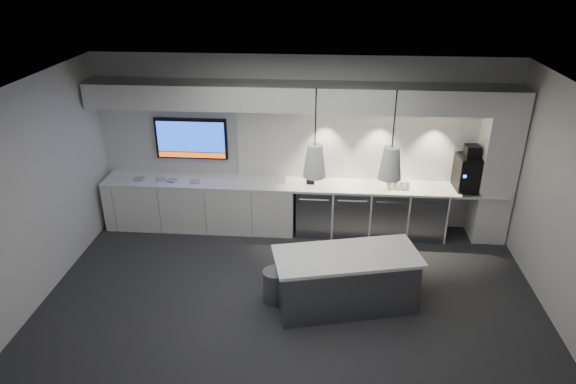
# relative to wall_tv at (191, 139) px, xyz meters

# --- Properties ---
(floor) EXTENTS (7.00, 7.00, 0.00)m
(floor) POSITION_rel_wall_tv_xyz_m (1.90, -2.45, -1.56)
(floor) COLOR #2A2A2C
(floor) RESTS_ON ground
(ceiling) EXTENTS (7.00, 7.00, 0.00)m
(ceiling) POSITION_rel_wall_tv_xyz_m (1.90, -2.45, 1.44)
(ceiling) COLOR black
(ceiling) RESTS_ON wall_back
(wall_back) EXTENTS (7.00, 0.00, 7.00)m
(wall_back) POSITION_rel_wall_tv_xyz_m (1.90, 0.05, -0.06)
(wall_back) COLOR silver
(wall_back) RESTS_ON floor
(wall_front) EXTENTS (7.00, 0.00, 7.00)m
(wall_front) POSITION_rel_wall_tv_xyz_m (1.90, -4.95, -0.06)
(wall_front) COLOR silver
(wall_front) RESTS_ON floor
(wall_left) EXTENTS (0.00, 7.00, 7.00)m
(wall_left) POSITION_rel_wall_tv_xyz_m (-1.60, -2.45, -0.06)
(wall_left) COLOR silver
(wall_left) RESTS_ON floor
(back_counter) EXTENTS (6.80, 0.65, 0.04)m
(back_counter) POSITION_rel_wall_tv_xyz_m (1.90, -0.27, -0.68)
(back_counter) COLOR white
(back_counter) RESTS_ON left_base_cabinets
(left_base_cabinets) EXTENTS (3.30, 0.63, 0.86)m
(left_base_cabinets) POSITION_rel_wall_tv_xyz_m (0.15, -0.27, -1.13)
(left_base_cabinets) COLOR white
(left_base_cabinets) RESTS_ON floor
(fridge_unit_a) EXTENTS (0.60, 0.61, 0.85)m
(fridge_unit_a) POSITION_rel_wall_tv_xyz_m (2.15, -0.27, -1.13)
(fridge_unit_a) COLOR gray
(fridge_unit_a) RESTS_ON floor
(fridge_unit_b) EXTENTS (0.60, 0.61, 0.85)m
(fridge_unit_b) POSITION_rel_wall_tv_xyz_m (2.78, -0.27, -1.13)
(fridge_unit_b) COLOR gray
(fridge_unit_b) RESTS_ON floor
(fridge_unit_c) EXTENTS (0.60, 0.61, 0.85)m
(fridge_unit_c) POSITION_rel_wall_tv_xyz_m (3.41, -0.27, -1.13)
(fridge_unit_c) COLOR gray
(fridge_unit_c) RESTS_ON floor
(fridge_unit_d) EXTENTS (0.60, 0.61, 0.85)m
(fridge_unit_d) POSITION_rel_wall_tv_xyz_m (4.04, -0.27, -1.13)
(fridge_unit_d) COLOR gray
(fridge_unit_d) RESTS_ON floor
(backsplash) EXTENTS (4.60, 0.03, 1.30)m
(backsplash) POSITION_rel_wall_tv_xyz_m (3.10, 0.03, -0.01)
(backsplash) COLOR white
(backsplash) RESTS_ON wall_back
(soffit) EXTENTS (6.90, 0.60, 0.40)m
(soffit) POSITION_rel_wall_tv_xyz_m (1.90, -0.25, 0.84)
(soffit) COLOR white
(soffit) RESTS_ON wall_back
(column) EXTENTS (0.55, 0.55, 2.60)m
(column) POSITION_rel_wall_tv_xyz_m (5.10, -0.25, -0.26)
(column) COLOR white
(column) RESTS_ON floor
(wall_tv) EXTENTS (1.25, 0.07, 0.72)m
(wall_tv) POSITION_rel_wall_tv_xyz_m (0.00, 0.00, 0.00)
(wall_tv) COLOR black
(wall_tv) RESTS_ON wall_back
(island) EXTENTS (2.08, 1.26, 0.82)m
(island) POSITION_rel_wall_tv_xyz_m (2.64, -2.36, -1.15)
(island) COLOR gray
(island) RESTS_ON floor
(bin) EXTENTS (0.44, 0.44, 0.48)m
(bin) POSITION_rel_wall_tv_xyz_m (1.67, -2.32, -1.32)
(bin) COLOR gray
(bin) RESTS_ON floor
(coffee_machine) EXTENTS (0.44, 0.61, 0.75)m
(coffee_machine) POSITION_rel_wall_tv_xyz_m (4.68, -0.25, -0.35)
(coffee_machine) COLOR black
(coffee_machine) RESTS_ON back_counter
(sign_black) EXTENTS (0.14, 0.03, 0.18)m
(sign_black) POSITION_rel_wall_tv_xyz_m (2.07, -0.29, -0.57)
(sign_black) COLOR black
(sign_black) RESTS_ON back_counter
(sign_white) EXTENTS (0.18, 0.05, 0.14)m
(sign_white) POSITION_rel_wall_tv_xyz_m (1.56, -0.32, -0.59)
(sign_white) COLOR white
(sign_white) RESTS_ON back_counter
(cup_cluster) EXTENTS (0.37, 0.18, 0.15)m
(cup_cluster) POSITION_rel_wall_tv_xyz_m (3.53, -0.34, -0.58)
(cup_cluster) COLOR white
(cup_cluster) RESTS_ON back_counter
(tray_a) EXTENTS (0.16, 0.16, 0.02)m
(tray_a) POSITION_rel_wall_tv_xyz_m (-0.90, -0.32, -0.65)
(tray_a) COLOR #A1A1A1
(tray_a) RESTS_ON back_counter
(tray_b) EXTENTS (0.20, 0.20, 0.02)m
(tray_b) POSITION_rel_wall_tv_xyz_m (-0.51, -0.30, -0.65)
(tray_b) COLOR #A1A1A1
(tray_b) RESTS_ON back_counter
(tray_c) EXTENTS (0.20, 0.20, 0.02)m
(tray_c) POSITION_rel_wall_tv_xyz_m (-0.29, -0.34, -0.65)
(tray_c) COLOR #A1A1A1
(tray_c) RESTS_ON back_counter
(tray_d) EXTENTS (0.20, 0.20, 0.02)m
(tray_d) POSITION_rel_wall_tv_xyz_m (0.10, -0.35, -0.65)
(tray_d) COLOR #A1A1A1
(tray_d) RESTS_ON back_counter
(pendant_left) EXTENTS (0.29, 0.29, 1.11)m
(pendant_left) POSITION_rel_wall_tv_xyz_m (2.18, -2.36, 0.59)
(pendant_left) COLOR white
(pendant_left) RESTS_ON ceiling
(pendant_right) EXTENTS (0.29, 0.29, 1.11)m
(pendant_right) POSITION_rel_wall_tv_xyz_m (3.11, -2.36, 0.59)
(pendant_right) COLOR white
(pendant_right) RESTS_ON ceiling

